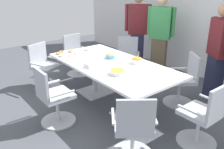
% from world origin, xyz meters
% --- Properties ---
extents(ground_plane, '(10.00, 10.00, 0.01)m').
position_xyz_m(ground_plane, '(0.00, 0.00, -0.01)').
color(ground_plane, '#4C4F56').
extents(back_wall, '(8.00, 0.10, 2.80)m').
position_xyz_m(back_wall, '(0.00, 2.40, 1.40)').
color(back_wall, white).
rests_on(back_wall, ground).
extents(conference_table, '(2.40, 1.20, 0.75)m').
position_xyz_m(conference_table, '(0.00, 0.00, 0.63)').
color(conference_table, white).
rests_on(conference_table, ground).
extents(office_chair_0, '(0.55, 0.55, 0.91)m').
position_xyz_m(office_chair_0, '(-0.03, -1.10, 0.41)').
color(office_chair_0, silver).
rests_on(office_chair_0, ground).
extents(office_chair_1, '(0.76, 0.76, 0.91)m').
position_xyz_m(office_chair_1, '(1.31, -0.70, 0.41)').
color(office_chair_1, silver).
rests_on(office_chair_1, ground).
extents(office_chair_2, '(0.54, 0.54, 0.91)m').
position_xyz_m(office_chair_2, '(1.67, 0.21, 0.41)').
color(office_chair_2, silver).
rests_on(office_chair_2, ground).
extents(office_chair_3, '(0.75, 0.75, 0.91)m').
position_xyz_m(office_chair_3, '(0.78, 0.98, 0.41)').
color(office_chair_3, silver).
rests_on(office_chair_3, ground).
extents(office_chair_4, '(0.76, 0.76, 0.91)m').
position_xyz_m(office_chair_4, '(-0.72, 0.99, 0.41)').
color(office_chair_4, silver).
rests_on(office_chair_4, ground).
extents(office_chair_5, '(0.57, 0.57, 0.91)m').
position_xyz_m(office_chair_5, '(-1.65, 0.25, 0.41)').
color(office_chair_5, silver).
rests_on(office_chair_5, ground).
extents(office_chair_6, '(0.70, 0.70, 0.91)m').
position_xyz_m(office_chair_6, '(-1.36, -0.66, 0.41)').
color(office_chair_6, silver).
rests_on(office_chair_6, ground).
extents(person_standing_0, '(0.47, 0.50, 1.82)m').
position_xyz_m(person_standing_0, '(-1.07, 1.61, 0.96)').
color(person_standing_0, '#232842').
rests_on(person_standing_0, ground).
extents(person_standing_1, '(0.58, 0.39, 1.81)m').
position_xyz_m(person_standing_1, '(-0.42, 1.68, 0.95)').
color(person_standing_1, brown).
rests_on(person_standing_1, ground).
extents(person_standing_2, '(0.56, 0.42, 1.73)m').
position_xyz_m(person_standing_2, '(1.01, 1.58, 0.90)').
color(person_standing_2, '#232842').
rests_on(person_standing_2, ground).
extents(snack_bowl_chips_orange, '(0.20, 0.20, 0.11)m').
position_xyz_m(snack_bowl_chips_orange, '(0.25, 0.35, 0.80)').
color(snack_bowl_chips_orange, white).
rests_on(snack_bowl_chips_orange, conference_table).
extents(snack_bowl_cookies, '(0.18, 0.18, 0.08)m').
position_xyz_m(snack_bowl_cookies, '(-0.26, 0.17, 0.79)').
color(snack_bowl_cookies, '#4C9EC6').
rests_on(snack_bowl_cookies, conference_table).
extents(snack_bowl_chips_yellow, '(0.25, 0.25, 0.09)m').
position_xyz_m(snack_bowl_chips_yellow, '(0.44, -0.24, 0.79)').
color(snack_bowl_chips_yellow, white).
rests_on(snack_bowl_chips_yellow, conference_table).
extents(donut_platter, '(0.40, 0.39, 0.04)m').
position_xyz_m(donut_platter, '(-0.94, -0.36, 0.77)').
color(donut_platter, white).
rests_on(donut_platter, conference_table).
extents(plate_stack, '(0.21, 0.21, 0.04)m').
position_xyz_m(plate_stack, '(-0.93, 0.17, 0.77)').
color(plate_stack, white).
rests_on(plate_stack, conference_table).
extents(napkin_pile, '(0.17, 0.17, 0.07)m').
position_xyz_m(napkin_pile, '(-0.08, -0.38, 0.79)').
color(napkin_pile, white).
rests_on(napkin_pile, conference_table).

